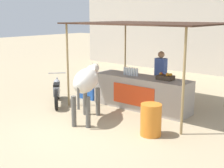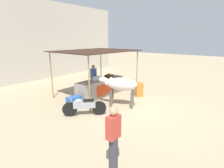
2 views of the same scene
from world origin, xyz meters
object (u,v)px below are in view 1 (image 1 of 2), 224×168
Objects in this scene: fruit_crate at (166,77)px; cooler_box at (91,91)px; motorcycle_parked at (57,90)px; vendor_behind_counter at (160,77)px; cow at (87,82)px; water_barrel at (151,120)px; stall_counter at (141,93)px.

cooler_box is (-2.71, -0.16, -0.79)m from fruit_crate.
cooler_box is at bearing 72.16° from motorcycle_parked.
motorcycle_parked is at bearing -141.69° from vendor_behind_counter.
cooler_box is 0.34× the size of cow.
water_barrel is 2.00m from cow.
cow reaches higher than fruit_crate.
cow is 1.97m from motorcycle_parked.
stall_counter is 1.82× the size of vendor_behind_counter.
vendor_behind_counter is 2.75× the size of cooler_box.
vendor_behind_counter is at bearing 21.60° from cooler_box.
fruit_crate is 2.22m from cow.
motorcycle_parked is at bearing -107.84° from cooler_box.
water_barrel is at bearing -70.36° from fruit_crate.
stall_counter is at bearing 28.06° from motorcycle_parked.
cow reaches higher than motorcycle_parked.
vendor_behind_counter is 0.93× the size of cow.
cow reaches higher than water_barrel.
fruit_crate reaches higher than cooler_box.
cooler_box is 3.65m from water_barrel.
fruit_crate is 0.25× the size of cow.
stall_counter is 2.20× the size of motorcycle_parked.
vendor_behind_counter is at bearing 129.12° from fruit_crate.
stall_counter is at bearing 73.76° from cow.
fruit_crate is 0.27× the size of vendor_behind_counter.
stall_counter reaches higher than motorcycle_parked.
fruit_crate is at bearing -50.88° from vendor_behind_counter.
cow reaches higher than stall_counter.
cow is (-0.71, -2.51, 0.18)m from vendor_behind_counter.
water_barrel is at bearing -63.93° from vendor_behind_counter.
stall_counter is at bearing -104.96° from vendor_behind_counter.
water_barrel is (3.31, -1.53, 0.13)m from cooler_box.
vendor_behind_counter is 2.21× the size of water_barrel.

